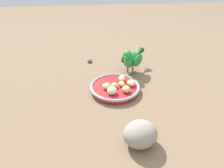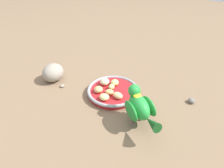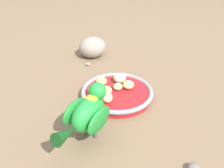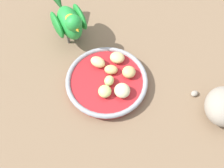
{
  "view_description": "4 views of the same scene",
  "coord_description": "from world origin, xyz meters",
  "px_view_note": "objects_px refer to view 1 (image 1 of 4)",
  "views": [
    {
      "loc": [
        -0.1,
        -0.66,
        0.44
      ],
      "look_at": [
        -0.02,
        -0.04,
        0.04
      ],
      "focal_mm": 30.1,
      "sensor_mm": 36.0,
      "label": 1
    },
    {
      "loc": [
        0.54,
        0.28,
        0.49
      ],
      "look_at": [
        -0.02,
        -0.04,
        0.04
      ],
      "focal_mm": 31.87,
      "sensor_mm": 36.0,
      "label": 2
    },
    {
      "loc": [
        0.12,
        0.58,
        0.43
      ],
      "look_at": [
        0.0,
        -0.02,
        0.05
      ],
      "focal_mm": 42.14,
      "sensor_mm": 36.0,
      "label": 3
    },
    {
      "loc": [
        -0.34,
        -0.18,
        0.64
      ],
      "look_at": [
        -0.04,
        -0.05,
        0.06
      ],
      "focal_mm": 46.48,
      "sensor_mm": 36.0,
      "label": 4
    }
  ],
  "objects_px": {
    "apple_piece_4": "(112,90)",
    "pebble_1": "(142,124)",
    "apple_piece_0": "(114,85)",
    "apple_piece_6": "(122,84)",
    "pebble_0": "(90,61)",
    "feeding_bowl": "(115,88)",
    "parrot": "(132,58)",
    "rock_large": "(140,134)",
    "apple_piece_3": "(107,86)",
    "apple_piece_5": "(131,83)",
    "apple_piece_2": "(122,78)",
    "apple_piece_1": "(126,89)"
  },
  "relations": [
    {
      "from": "apple_piece_0",
      "to": "parrot",
      "type": "bearing_deg",
      "value": 57.24
    },
    {
      "from": "rock_large",
      "to": "parrot",
      "type": "bearing_deg",
      "value": 81.55
    },
    {
      "from": "apple_piece_0",
      "to": "apple_piece_2",
      "type": "xyz_separation_m",
      "value": [
        0.04,
        0.05,
        0.0
      ]
    },
    {
      "from": "apple_piece_2",
      "to": "apple_piece_6",
      "type": "xyz_separation_m",
      "value": [
        -0.01,
        -0.04,
        -0.0
      ]
    },
    {
      "from": "apple_piece_6",
      "to": "parrot",
      "type": "height_order",
      "value": "parrot"
    },
    {
      "from": "apple_piece_4",
      "to": "pebble_1",
      "type": "bearing_deg",
      "value": -64.27
    },
    {
      "from": "apple_piece_3",
      "to": "apple_piece_5",
      "type": "height_order",
      "value": "same"
    },
    {
      "from": "apple_piece_2",
      "to": "parrot",
      "type": "relative_size",
      "value": 0.25
    },
    {
      "from": "apple_piece_3",
      "to": "rock_large",
      "type": "distance_m",
      "value": 0.28
    },
    {
      "from": "apple_piece_3",
      "to": "pebble_1",
      "type": "relative_size",
      "value": 1.8
    },
    {
      "from": "apple_piece_4",
      "to": "apple_piece_5",
      "type": "distance_m",
      "value": 0.1
    },
    {
      "from": "feeding_bowl",
      "to": "pebble_0",
      "type": "xyz_separation_m",
      "value": [
        -0.1,
        0.28,
        -0.01
      ]
    },
    {
      "from": "pebble_0",
      "to": "pebble_1",
      "type": "bearing_deg",
      "value": -72.27
    },
    {
      "from": "rock_large",
      "to": "apple_piece_5",
      "type": "bearing_deg",
      "value": 83.36
    },
    {
      "from": "apple_piece_3",
      "to": "pebble_1",
      "type": "bearing_deg",
      "value": -64.47
    },
    {
      "from": "rock_large",
      "to": "pebble_0",
      "type": "relative_size",
      "value": 3.61
    },
    {
      "from": "apple_piece_5",
      "to": "pebble_1",
      "type": "height_order",
      "value": "apple_piece_5"
    },
    {
      "from": "parrot",
      "to": "apple_piece_3",
      "type": "bearing_deg",
      "value": 0.41
    },
    {
      "from": "apple_piece_0",
      "to": "apple_piece_6",
      "type": "xyz_separation_m",
      "value": [
        0.03,
        0.01,
        -0.0
      ]
    },
    {
      "from": "apple_piece_3",
      "to": "parrot",
      "type": "relative_size",
      "value": 0.22
    },
    {
      "from": "parrot",
      "to": "apple_piece_4",
      "type": "bearing_deg",
      "value": 9.79
    },
    {
      "from": "apple_piece_1",
      "to": "rock_large",
      "type": "xyz_separation_m",
      "value": [
        -0.0,
        -0.23,
        0.01
      ]
    },
    {
      "from": "apple_piece_2",
      "to": "apple_piece_6",
      "type": "bearing_deg",
      "value": -99.27
    },
    {
      "from": "apple_piece_5",
      "to": "feeding_bowl",
      "type": "bearing_deg",
      "value": 179.94
    },
    {
      "from": "feeding_bowl",
      "to": "apple_piece_1",
      "type": "bearing_deg",
      "value": -48.98
    },
    {
      "from": "apple_piece_4",
      "to": "pebble_1",
      "type": "height_order",
      "value": "apple_piece_4"
    },
    {
      "from": "apple_piece_4",
      "to": "parrot",
      "type": "xyz_separation_m",
      "value": [
        0.12,
        0.2,
        0.04
      ]
    },
    {
      "from": "apple_piece_1",
      "to": "apple_piece_3",
      "type": "height_order",
      "value": "same"
    },
    {
      "from": "apple_piece_5",
      "to": "parrot",
      "type": "xyz_separation_m",
      "value": [
        0.03,
        0.15,
        0.04
      ]
    },
    {
      "from": "parrot",
      "to": "rock_large",
      "type": "distance_m",
      "value": 0.43
    },
    {
      "from": "feeding_bowl",
      "to": "apple_piece_2",
      "type": "height_order",
      "value": "apple_piece_2"
    },
    {
      "from": "parrot",
      "to": "pebble_0",
      "type": "relative_size",
      "value": 5.68
    },
    {
      "from": "rock_large",
      "to": "apple_piece_1",
      "type": "bearing_deg",
      "value": 89.13
    },
    {
      "from": "feeding_bowl",
      "to": "apple_piece_2",
      "type": "bearing_deg",
      "value": 48.84
    },
    {
      "from": "apple_piece_5",
      "to": "pebble_1",
      "type": "xyz_separation_m",
      "value": [
        -0.01,
        -0.21,
        -0.03
      ]
    },
    {
      "from": "apple_piece_0",
      "to": "apple_piece_6",
      "type": "distance_m",
      "value": 0.03
    },
    {
      "from": "apple_piece_1",
      "to": "apple_piece_5",
      "type": "height_order",
      "value": "same"
    },
    {
      "from": "pebble_1",
      "to": "pebble_0",
      "type": "bearing_deg",
      "value": 107.73
    },
    {
      "from": "parrot",
      "to": "pebble_1",
      "type": "distance_m",
      "value": 0.37
    },
    {
      "from": "apple_piece_1",
      "to": "apple_piece_6",
      "type": "relative_size",
      "value": 1.0
    },
    {
      "from": "apple_piece_2",
      "to": "parrot",
      "type": "distance_m",
      "value": 0.13
    },
    {
      "from": "apple_piece_4",
      "to": "rock_large",
      "type": "height_order",
      "value": "rock_large"
    },
    {
      "from": "apple_piece_5",
      "to": "parrot",
      "type": "height_order",
      "value": "parrot"
    },
    {
      "from": "apple_piece_4",
      "to": "pebble_0",
      "type": "distance_m",
      "value": 0.34
    },
    {
      "from": "apple_piece_0",
      "to": "pebble_1",
      "type": "xyz_separation_m",
      "value": [
        0.06,
        -0.2,
        -0.03
      ]
    },
    {
      "from": "apple_piece_3",
      "to": "apple_piece_4",
      "type": "relative_size",
      "value": 0.86
    },
    {
      "from": "pebble_1",
      "to": "apple_piece_1",
      "type": "bearing_deg",
      "value": 97.58
    },
    {
      "from": "feeding_bowl",
      "to": "apple_piece_6",
      "type": "xyz_separation_m",
      "value": [
        0.03,
        0.0,
        0.02
      ]
    },
    {
      "from": "apple_piece_1",
      "to": "apple_piece_6",
      "type": "bearing_deg",
      "value": 102.31
    },
    {
      "from": "apple_piece_1",
      "to": "pebble_1",
      "type": "relative_size",
      "value": 1.8
    }
  ]
}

